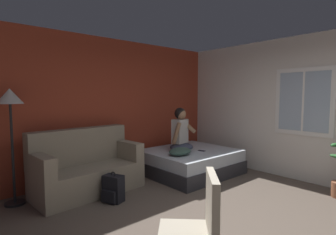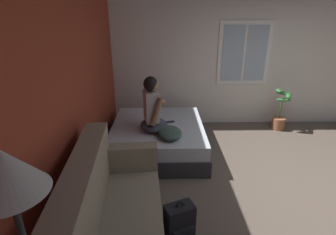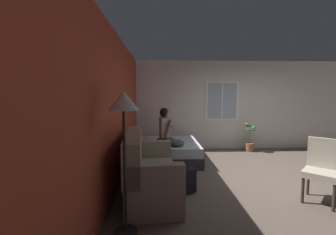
# 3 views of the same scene
# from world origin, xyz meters

# --- Properties ---
(ground_plane) EXTENTS (40.00, 40.00, 0.00)m
(ground_plane) POSITION_xyz_m (0.00, 0.00, 0.00)
(ground_plane) COLOR brown
(wall_back_accent) EXTENTS (9.97, 0.16, 2.70)m
(wall_back_accent) POSITION_xyz_m (0.00, 3.11, 1.35)
(wall_back_accent) COLOR #993823
(wall_back_accent) RESTS_ON ground
(wall_side_with_window) EXTENTS (0.19, 7.45, 2.70)m
(wall_side_with_window) POSITION_xyz_m (2.56, 0.00, 1.35)
(wall_side_with_window) COLOR silver
(wall_side_with_window) RESTS_ON ground
(bed) EXTENTS (1.76, 1.57, 0.48)m
(bed) POSITION_xyz_m (1.27, 2.11, 0.24)
(bed) COLOR #2D2D33
(bed) RESTS_ON ground
(couch) EXTENTS (1.76, 0.95, 1.04)m
(couch) POSITION_xyz_m (-0.78, 2.51, 0.39)
(couch) COLOR gray
(couch) RESTS_ON ground
(side_chair) EXTENTS (0.65, 0.65, 0.98)m
(side_chair) POSITION_xyz_m (-1.06, -0.22, 0.53)
(side_chair) COLOR #382D23
(side_chair) RESTS_ON ground
(person_seated) EXTENTS (0.60, 0.54, 0.88)m
(person_seated) POSITION_xyz_m (1.07, 2.18, 0.84)
(person_seated) COLOR #383D51
(person_seated) RESTS_ON bed
(backpack) EXTENTS (0.31, 0.35, 0.46)m
(backpack) POSITION_xyz_m (-0.66, 1.85, 0.19)
(backpack) COLOR black
(backpack) RESTS_ON ground
(throw_pillow) EXTENTS (0.52, 0.41, 0.14)m
(throw_pillow) POSITION_xyz_m (0.80, 1.92, 0.55)
(throw_pillow) COLOR #385147
(throw_pillow) RESTS_ON bed
(cell_phone) EXTENTS (0.10, 0.16, 0.01)m
(cell_phone) POSITION_xyz_m (1.38, 1.90, 0.48)
(cell_phone) COLOR black
(cell_phone) RESTS_ON bed
(floor_lamp) EXTENTS (0.36, 0.36, 1.70)m
(floor_lamp) POSITION_xyz_m (-1.80, 2.71, 1.43)
(floor_lamp) COLOR black
(floor_lamp) RESTS_ON ground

